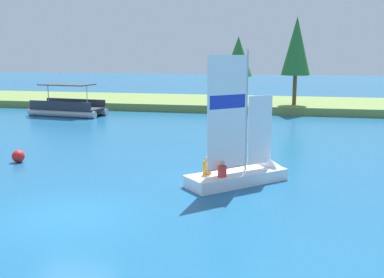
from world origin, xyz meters
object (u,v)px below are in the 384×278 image
object	(u,v)px
wooden_dock	(69,110)
channel_buoy	(18,156)
shoreline_tree_left	(238,57)
sailboat	(250,170)
shoreline_tree_midleft	(296,46)
pontoon_boat	(68,108)

from	to	relation	value
wooden_dock	channel_buoy	distance (m)	18.71
shoreline_tree_left	sailboat	world-z (taller)	shoreline_tree_left
sailboat	wooden_dock	bearing A→B (deg)	89.88
shoreline_tree_midleft	sailboat	size ratio (longest dim) A/B	1.33
pontoon_boat	shoreline_tree_left	bearing A→B (deg)	30.18
sailboat	pontoon_boat	world-z (taller)	sailboat
shoreline_tree_midleft	sailboat	xyz separation A→B (m)	(-1.85, -22.84, -5.27)
wooden_dock	pontoon_boat	world-z (taller)	pontoon_boat
shoreline_tree_midleft	pontoon_boat	distance (m)	20.15
wooden_dock	pontoon_boat	bearing A→B (deg)	-65.61
wooden_dock	pontoon_boat	distance (m)	2.12
shoreline_tree_midleft	sailboat	distance (m)	23.51
shoreline_tree_left	wooden_dock	bearing A→B (deg)	-164.85
wooden_dock	channel_buoy	xyz separation A→B (m)	(6.36, -17.60, 0.12)
shoreline_tree_midleft	sailboat	world-z (taller)	shoreline_tree_midleft
shoreline_tree_left	sailboat	size ratio (longest dim) A/B	1.04
shoreline_tree_midleft	wooden_dock	bearing A→B (deg)	-167.29
shoreline_tree_left	pontoon_boat	size ratio (longest dim) A/B	0.91
shoreline_tree_midleft	channel_buoy	distance (m)	26.07
shoreline_tree_midleft	channel_buoy	world-z (taller)	shoreline_tree_midleft
sailboat	channel_buoy	bearing A→B (deg)	131.93
wooden_dock	sailboat	xyz separation A→B (m)	(17.49, -18.48, 0.27)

